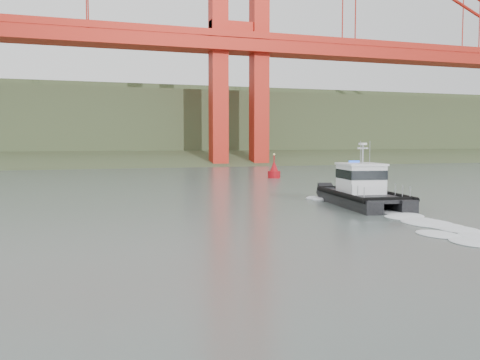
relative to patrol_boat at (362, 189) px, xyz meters
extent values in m
plane|color=#4F5E58|center=(-10.37, -13.10, -1.17)|extent=(400.00, 400.00, 0.00)
cube|color=#384A2A|center=(-10.37, 78.90, -1.17)|extent=(500.00, 44.72, 16.25)
cube|color=#384A2A|center=(-10.37, 106.90, 4.83)|extent=(500.00, 70.00, 18.00)
cube|color=#384A2A|center=(-10.37, 131.90, 9.83)|extent=(500.00, 60.00, 16.00)
cube|color=red|center=(-10.37, 61.90, 20.83)|extent=(260.00, 6.00, 2.20)
cube|color=black|center=(-1.19, 0.05, -0.80)|extent=(2.64, 9.67, 1.05)
cube|color=black|center=(1.14, -0.33, -0.80)|extent=(2.64, 9.67, 1.05)
cube|color=black|center=(-0.09, -0.57, -0.38)|extent=(4.76, 8.75, 0.22)
cube|color=white|center=(0.05, 0.29, 0.73)|extent=(3.09, 3.52, 2.01)
cube|color=black|center=(0.05, 0.29, 1.09)|extent=(3.15, 3.58, 0.66)
cube|color=white|center=(0.05, 0.29, 1.80)|extent=(3.29, 3.72, 0.14)
cylinder|color=#95989D|center=(0.01, 0.03, 2.52)|extent=(0.14, 0.14, 1.57)
cylinder|color=white|center=(0.01, 0.03, 3.26)|extent=(0.61, 0.61, 0.16)
cylinder|color=#B10C14|center=(4.96, 28.53, -0.82)|extent=(1.57, 1.57, 1.05)
cone|color=#B10C14|center=(4.96, 28.53, 0.23)|extent=(1.22, 1.22, 1.57)
cylinder|color=#B10C14|center=(4.96, 28.53, 1.27)|extent=(0.14, 0.14, 0.87)
sphere|color=#E5D87F|center=(4.96, 28.53, 1.79)|extent=(0.26, 0.26, 0.26)
camera|label=1|loc=(-20.61, -33.26, 3.49)|focal=40.00mm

